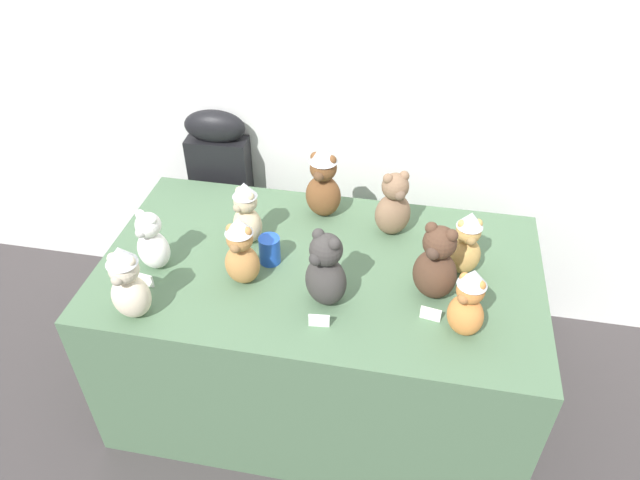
# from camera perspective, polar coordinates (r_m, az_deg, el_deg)

# --- Properties ---
(ground_plane) EXTENTS (10.00, 10.00, 0.00)m
(ground_plane) POSITION_cam_1_polar(r_m,az_deg,el_deg) (2.63, -1.08, -18.45)
(ground_plane) COLOR #3D3838
(wall_back) EXTENTS (7.00, 0.08, 2.60)m
(wall_back) POSITION_cam_1_polar(r_m,az_deg,el_deg) (2.53, 3.16, 17.75)
(wall_back) COLOR white
(wall_back) RESTS_ON ground_plane
(display_table) EXTENTS (1.65, 0.92, 0.75)m
(display_table) POSITION_cam_1_polar(r_m,az_deg,el_deg) (2.48, 0.00, -8.95)
(display_table) COLOR #4C6B4C
(display_table) RESTS_ON ground_plane
(instrument_case) EXTENTS (0.28, 0.13, 1.04)m
(instrument_case) POSITION_cam_1_polar(r_m,az_deg,el_deg) (2.93, -9.21, 3.22)
(instrument_case) COLOR black
(instrument_case) RESTS_ON ground_plane
(teddy_bear_sand) EXTENTS (0.16, 0.15, 0.27)m
(teddy_bear_sand) POSITION_cam_1_polar(r_m,az_deg,el_deg) (2.26, -7.13, 2.58)
(teddy_bear_sand) COLOR #CCB78E
(teddy_bear_sand) RESTS_ON display_table
(teddy_bear_charcoal) EXTENTS (0.20, 0.19, 0.30)m
(teddy_bear_charcoal) POSITION_cam_1_polar(r_m,az_deg,el_deg) (1.98, 0.56, -3.04)
(teddy_bear_charcoal) COLOR #383533
(teddy_bear_charcoal) RESTS_ON display_table
(teddy_bear_honey) EXTENTS (0.14, 0.13, 0.27)m
(teddy_bear_honey) POSITION_cam_1_polar(r_m,az_deg,el_deg) (2.17, 13.97, -0.35)
(teddy_bear_honey) COLOR tan
(teddy_bear_honey) RESTS_ON display_table
(teddy_bear_caramel) EXTENTS (0.14, 0.12, 0.28)m
(teddy_bear_caramel) POSITION_cam_1_polar(r_m,az_deg,el_deg) (2.08, -7.65, -1.11)
(teddy_bear_caramel) COLOR #B27A42
(teddy_bear_caramel) RESTS_ON display_table
(teddy_bear_chestnut) EXTENTS (0.17, 0.15, 0.32)m
(teddy_bear_chestnut) POSITION_cam_1_polar(r_m,az_deg,el_deg) (2.38, 0.31, 5.64)
(teddy_bear_chestnut) COLOR brown
(teddy_bear_chestnut) RESTS_ON display_table
(teddy_bear_cocoa) EXTENTS (0.19, 0.18, 0.30)m
(teddy_bear_cocoa) POSITION_cam_1_polar(r_m,az_deg,el_deg) (2.04, 11.17, -2.33)
(teddy_bear_cocoa) COLOR #4C3323
(teddy_bear_cocoa) RESTS_ON display_table
(teddy_bear_mocha) EXTENTS (0.18, 0.17, 0.28)m
(teddy_bear_mocha) POSITION_cam_1_polar(r_m,az_deg,el_deg) (2.31, 7.13, 3.33)
(teddy_bear_mocha) COLOR #7F6047
(teddy_bear_mocha) RESTS_ON display_table
(teddy_bear_ginger) EXTENTS (0.16, 0.15, 0.27)m
(teddy_bear_ginger) POSITION_cam_1_polar(r_m,az_deg,el_deg) (1.94, 14.11, -5.92)
(teddy_bear_ginger) COLOR #D17F3D
(teddy_bear_ginger) RESTS_ON display_table
(teddy_bear_cream) EXTENTS (0.14, 0.12, 0.30)m
(teddy_bear_cream) POSITION_cam_1_polar(r_m,az_deg,el_deg) (2.03, -18.13, -3.97)
(teddy_bear_cream) COLOR beige
(teddy_bear_cream) RESTS_ON display_table
(teddy_bear_snow) EXTENTS (0.15, 0.14, 0.25)m
(teddy_bear_snow) POSITION_cam_1_polar(r_m,az_deg,el_deg) (2.22, -15.96, -0.20)
(teddy_bear_snow) COLOR white
(teddy_bear_snow) RESTS_ON display_table
(party_cup_blue) EXTENTS (0.08, 0.08, 0.11)m
(party_cup_blue) POSITION_cam_1_polar(r_m,az_deg,el_deg) (2.20, -4.90, -0.96)
(party_cup_blue) COLOR blue
(party_cup_blue) RESTS_ON display_table
(name_card_front_left) EXTENTS (0.07, 0.02, 0.05)m
(name_card_front_left) POSITION_cam_1_polar(r_m,az_deg,el_deg) (1.97, -0.09, -7.81)
(name_card_front_left) COLOR white
(name_card_front_left) RESTS_ON display_table
(name_card_front_middle) EXTENTS (0.07, 0.02, 0.05)m
(name_card_front_middle) POSITION_cam_1_polar(r_m,az_deg,el_deg) (2.03, 10.65, -7.05)
(name_card_front_middle) COLOR white
(name_card_front_middle) RESTS_ON display_table
(name_card_front_right) EXTENTS (0.07, 0.02, 0.05)m
(name_card_front_right) POSITION_cam_1_polar(r_m,az_deg,el_deg) (2.21, -16.64, -3.71)
(name_card_front_right) COLOR white
(name_card_front_right) RESTS_ON display_table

